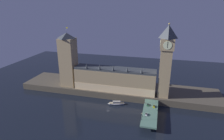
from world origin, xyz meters
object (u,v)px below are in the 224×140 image
Objects in this scene: car_southbound_trail at (154,106)px; pedestrian_mid_walk at (157,110)px; pedestrian_near_rail at (143,116)px; car_northbound_trail at (146,114)px; street_lamp_near at (142,115)px; boat_upstream at (117,103)px; car_northbound_lead at (148,105)px; victoria_tower at (68,60)px; clock_tower at (166,60)px; pedestrian_far_rail at (145,103)px; street_lamp_far at (145,99)px.

car_southbound_trail is 6.23m from pedestrian_mid_walk.
car_southbound_trail is 2.75× the size of pedestrian_near_rail.
street_lamp_near reaches higher than car_northbound_trail.
boat_upstream is (-28.17, 24.93, -5.28)m from pedestrian_near_rail.
car_northbound_lead is 17.06m from car_northbound_trail.
car_southbound_trail reaches higher than boat_upstream.
pedestrian_near_rail is at bearing -26.78° from victoria_tower.
victoria_tower is (-104.33, 2.68, -8.18)m from clock_tower.
pedestrian_far_rail is at bearing -129.60° from clock_tower.
pedestrian_far_rail is at bearing 157.10° from car_southbound_trail.
car_northbound_lead is at bearing 140.36° from pedestrian_mid_walk.
street_lamp_far is at bearing 90.00° from street_lamp_near.
car_northbound_trail is 21.81m from street_lamp_far.
car_northbound_lead is 25.73m from street_lamp_near.
pedestrian_far_rail is at bearing 141.03° from pedestrian_mid_walk.
pedestrian_far_rail reaches higher than car_northbound_lead.
car_northbound_trail is at bearing -109.87° from car_southbound_trail.
pedestrian_far_rail is (0.00, 22.85, 0.03)m from pedestrian_near_rail.
pedestrian_near_rail reaches higher than pedestrian_mid_walk.
boat_upstream is (-27.77, 0.04, -8.99)m from street_lamp_far.
clock_tower is 17.99× the size of car_northbound_trail.
clock_tower is 45.53m from car_southbound_trail.
street_lamp_far reaches higher than street_lamp_near.
victoria_tower is 104.49m from street_lamp_near.
car_southbound_trail is at bearing -14.51° from car_northbound_lead.
clock_tower is 17.66× the size of car_northbound_lead.
street_lamp_near is at bearing -95.02° from pedestrian_near_rail.
boat_upstream is (-30.99, 4.19, -5.04)m from car_northbound_lead.
street_lamp_near is at bearing -46.71° from boat_upstream.
car_northbound_trail is (-13.01, -38.31, -38.72)m from clock_tower.
boat_upstream is at bearing 171.23° from car_southbound_trail.
victoria_tower is 103.67m from pedestrian_near_rail.
pedestrian_far_rail is 27.60m from street_lamp_near.
victoria_tower is 14.85× the size of car_southbound_trail.
car_northbound_lead reaches higher than boat_upstream.
car_northbound_trail is at bearing 68.62° from street_lamp_near.
street_lamp_far is at bearing 98.63° from car_northbound_trail.
car_northbound_lead is 0.56× the size of street_lamp_far.
clock_tower is 44.94× the size of pedestrian_near_rail.
car_northbound_lead is 3.53m from pedestrian_far_rail.
clock_tower reaches higher than pedestrian_mid_walk.
clock_tower reaches higher than boat_upstream.
street_lamp_far is (-11.68, 11.16, 3.74)m from pedestrian_mid_walk.
clock_tower reaches higher than car_southbound_trail.
clock_tower is 48.03m from pedestrian_mid_walk.
street_lamp_near is (-16.23, -46.54, -35.30)m from clock_tower.
car_northbound_lead is at bearing -7.70° from boat_upstream.
car_southbound_trail reaches higher than car_northbound_lead.
pedestrian_mid_walk is (99.78, -30.94, -30.39)m from victoria_tower.
car_northbound_trail is at bearing -34.45° from boat_upstream.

